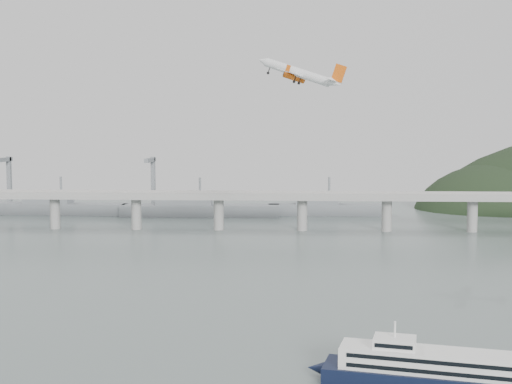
{
  "coord_description": "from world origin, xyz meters",
  "views": [
    {
      "loc": [
        13.64,
        -205.4,
        59.42
      ],
      "look_at": [
        0.0,
        55.0,
        36.0
      ],
      "focal_mm": 48.0,
      "sensor_mm": 36.0,
      "label": 1
    }
  ],
  "objects": [
    {
      "name": "airliner",
      "position": [
        16.54,
        73.02,
        82.43
      ],
      "size": [
        36.73,
        34.54,
        15.11
      ],
      "rotation": [
        0.05,
        -0.32,
        2.75
      ],
      "color": "white",
      "rests_on": "ground"
    },
    {
      "name": "ground",
      "position": [
        0.0,
        0.0,
        0.0
      ],
      "size": [
        900.0,
        900.0,
        0.0
      ],
      "primitive_type": "plane",
      "color": "slate",
      "rests_on": "ground"
    },
    {
      "name": "distant_fleet",
      "position": [
        -155.36,
        265.08,
        6.22
      ],
      "size": [
        453.0,
        60.9,
        40.0
      ],
      "color": "slate",
      "rests_on": "ground"
    },
    {
      "name": "ferry",
      "position": [
        45.51,
        -49.18,
        4.08
      ],
      "size": [
        78.83,
        26.86,
        15.04
      ],
      "rotation": [
        0.0,
        0.0,
        -0.22
      ],
      "color": "black",
      "rests_on": "ground"
    },
    {
      "name": "bridge",
      "position": [
        -1.15,
        200.0,
        17.65
      ],
      "size": [
        800.0,
        22.0,
        23.9
      ],
      "color": "#989795",
      "rests_on": "ground"
    }
  ]
}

